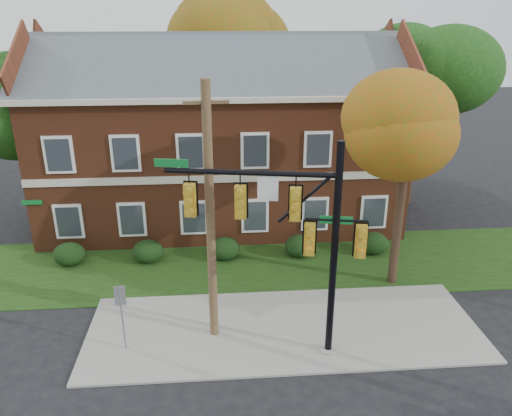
{
  "coord_description": "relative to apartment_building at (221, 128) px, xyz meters",
  "views": [
    {
      "loc": [
        -2.21,
        -14.01,
        10.7
      ],
      "look_at": [
        -0.85,
        3.0,
        3.96
      ],
      "focal_mm": 35.0,
      "sensor_mm": 36.0,
      "label": 1
    }
  ],
  "objects": [
    {
      "name": "utility_pole",
      "position": [
        -0.5,
        -11.08,
        -0.48
      ],
      "size": [
        1.39,
        0.32,
        8.89
      ],
      "rotation": [
        0.0,
        0.0,
        0.08
      ],
      "color": "#503925",
      "rests_on": "ground"
    },
    {
      "name": "hedge_left",
      "position": [
        -3.5,
        -5.25,
        -4.46
      ],
      "size": [
        1.4,
        1.26,
        1.05
      ],
      "primitive_type": "ellipsoid",
      "color": "black",
      "rests_on": "ground"
    },
    {
      "name": "sign_post",
      "position": [
        -3.5,
        -11.67,
        -3.32
      ],
      "size": [
        0.36,
        0.09,
        2.46
      ],
      "rotation": [
        0.0,
        0.0,
        0.14
      ],
      "color": "slate",
      "rests_on": "ground"
    },
    {
      "name": "tree_near_right",
      "position": [
        7.22,
        -8.09,
        1.68
      ],
      "size": [
        4.5,
        4.25,
        8.58
      ],
      "color": "black",
      "rests_on": "ground"
    },
    {
      "name": "tree_right_rear",
      "position": [
        11.31,
        0.86,
        3.13
      ],
      "size": [
        6.3,
        5.95,
        10.62
      ],
      "color": "black",
      "rests_on": "ground"
    },
    {
      "name": "tree_far_rear",
      "position": [
        1.34,
        7.84,
        3.86
      ],
      "size": [
        6.84,
        6.46,
        11.52
      ],
      "color": "black",
      "rests_on": "ground"
    },
    {
      "name": "traffic_signal",
      "position": [
        2.02,
        -12.12,
        -0.47
      ],
      "size": [
        6.45,
        1.37,
        7.28
      ],
      "rotation": [
        0.0,
        0.0,
        -0.18
      ],
      "color": "gray",
      "rests_on": "ground"
    },
    {
      "name": "ground",
      "position": [
        2.0,
        -11.95,
        -4.99
      ],
      "size": [
        120.0,
        120.0,
        0.0
      ],
      "primitive_type": "plane",
      "color": "black",
      "rests_on": "ground"
    },
    {
      "name": "hedge_center",
      "position": [
        0.0,
        -5.25,
        -4.46
      ],
      "size": [
        1.4,
        1.26,
        1.05
      ],
      "primitive_type": "ellipsoid",
      "color": "black",
      "rests_on": "ground"
    },
    {
      "name": "apartment_building",
      "position": [
        0.0,
        0.0,
        0.0
      ],
      "size": [
        18.8,
        8.8,
        9.74
      ],
      "color": "brown",
      "rests_on": "ground"
    },
    {
      "name": "grass_strip",
      "position": [
        2.0,
        -5.95,
        -4.97
      ],
      "size": [
        30.0,
        6.0,
        0.04
      ],
      "primitive_type": "cube",
      "color": "#193811",
      "rests_on": "ground"
    },
    {
      "name": "sidewalk",
      "position": [
        2.0,
        -10.95,
        -4.95
      ],
      "size": [
        14.0,
        5.0,
        0.08
      ],
      "primitive_type": "cube",
      "color": "gray",
      "rests_on": "ground"
    },
    {
      "name": "tree_left_rear",
      "position": [
        -9.73,
        -1.12,
        1.69
      ],
      "size": [
        5.4,
        5.1,
        8.88
      ],
      "color": "black",
      "rests_on": "ground"
    },
    {
      "name": "hedge_far_right",
      "position": [
        7.0,
        -5.25,
        -4.46
      ],
      "size": [
        1.4,
        1.26,
        1.05
      ],
      "primitive_type": "ellipsoid",
      "color": "black",
      "rests_on": "ground"
    },
    {
      "name": "hedge_far_left",
      "position": [
        -7.0,
        -5.25,
        -4.46
      ],
      "size": [
        1.4,
        1.26,
        1.05
      ],
      "primitive_type": "ellipsoid",
      "color": "black",
      "rests_on": "ground"
    },
    {
      "name": "hedge_right",
      "position": [
        3.5,
        -5.25,
        -4.46
      ],
      "size": [
        1.4,
        1.26,
        1.05
      ],
      "primitive_type": "ellipsoid",
      "color": "black",
      "rests_on": "ground"
    }
  ]
}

